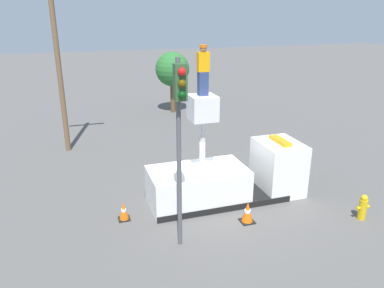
{
  "coord_description": "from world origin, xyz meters",
  "views": [
    {
      "loc": [
        -5.02,
        -12.3,
        7.08
      ],
      "look_at": [
        -1.43,
        -1.2,
        2.91
      ],
      "focal_mm": 35.0,
      "sensor_mm": 36.0,
      "label": 1
    }
  ],
  "objects": [
    {
      "name": "worker",
      "position": [
        -0.63,
        0.0,
        5.12
      ],
      "size": [
        0.4,
        0.26,
        1.75
      ],
      "color": "navy",
      "rests_on": "bucket_truck"
    },
    {
      "name": "traffic_cone_curbside",
      "position": [
        0.41,
        -1.87,
        0.37
      ],
      "size": [
        0.49,
        0.49,
        0.78
      ],
      "color": "black",
      "rests_on": "ground"
    },
    {
      "name": "utility_pole",
      "position": [
        -5.54,
        7.66,
        4.75
      ],
      "size": [
        2.2,
        0.26,
        8.84
      ],
      "color": "brown",
      "rests_on": "ground"
    },
    {
      "name": "ground_plane",
      "position": [
        0.0,
        0.0,
        0.0
      ],
      "size": [
        120.0,
        120.0,
        0.0
      ],
      "primitive_type": "plane",
      "color": "#565451"
    },
    {
      "name": "traffic_cone_rear",
      "position": [
        -3.72,
        -0.37,
        0.32
      ],
      "size": [
        0.42,
        0.42,
        0.68
      ],
      "color": "black",
      "rests_on": "ground"
    },
    {
      "name": "tree_left_bg",
      "position": [
        1.92,
        13.69,
        3.09
      ],
      "size": [
        2.42,
        2.42,
        4.35
      ],
      "color": "brown",
      "rests_on": "ground"
    },
    {
      "name": "fire_hydrant",
      "position": [
        4.41,
        -2.96,
        0.47
      ],
      "size": [
        0.52,
        0.28,
        0.96
      ],
      "color": "gold",
      "rests_on": "ground"
    },
    {
      "name": "traffic_light_pole",
      "position": [
        -2.22,
        -2.54,
        4.16
      ],
      "size": [
        0.34,
        0.57,
        5.9
      ],
      "color": "#515156",
      "rests_on": "ground"
    },
    {
      "name": "bucket_truck",
      "position": [
        0.45,
        0.0,
        0.88
      ],
      "size": [
        6.16,
        2.08,
        4.24
      ],
      "color": "black",
      "rests_on": "ground"
    }
  ]
}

